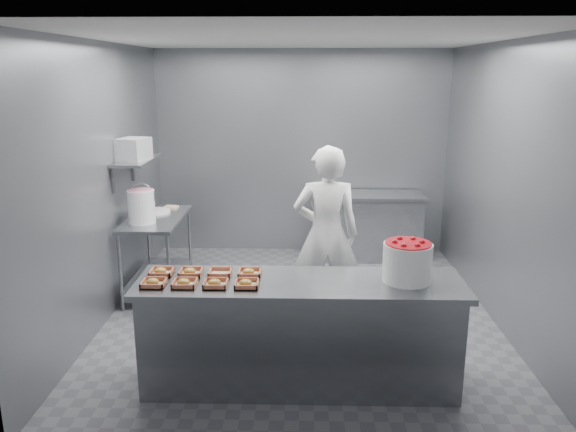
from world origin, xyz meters
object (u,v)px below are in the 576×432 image
object	(u,v)px
tray_4	(161,272)
worker	(326,235)
tray_3	(246,284)
back_counter	(367,226)
tray_0	(154,283)
tray_5	(191,272)
tray_7	(249,272)
appliance	(134,149)
tray_6	(220,272)
prep_table	(157,243)
tray_2	(215,283)
service_counter	(300,333)
tray_1	(184,283)
strawberry_tub	(407,261)
glaze_bucket	(141,206)

from	to	relation	value
tray_4	worker	world-z (taller)	worker
tray_4	tray_3	bearing A→B (deg)	-18.82
back_counter	tray_0	xyz separation A→B (m)	(-2.03, -3.37, 0.47)
tray_5	tray_7	world-z (taller)	same
back_counter	tray_4	size ratio (longest dim) A/B	8.01
tray_3	appliance	size ratio (longest dim) A/B	0.58
appliance	tray_6	bearing A→B (deg)	-40.31
prep_table	worker	bearing A→B (deg)	-19.43
tray_3	worker	size ratio (longest dim) A/B	0.10
back_counter	tray_2	world-z (taller)	tray_2
back_counter	tray_3	world-z (taller)	tray_3
service_counter	tray_2	size ratio (longest dim) A/B	13.88
worker	tray_7	bearing A→B (deg)	59.36
tray_5	appliance	distance (m)	2.11
tray_5	tray_6	world-z (taller)	tray_5
worker	appliance	bearing A→B (deg)	-16.18
tray_2	tray_5	bearing A→B (deg)	134.36
prep_table	tray_4	world-z (taller)	tray_4
tray_6	prep_table	bearing A→B (deg)	118.68
tray_0	tray_3	xyz separation A→B (m)	(0.72, 0.00, 0.00)
tray_1	worker	world-z (taller)	worker
tray_1	tray_3	bearing A→B (deg)	0.00
tray_1	back_counter	bearing A→B (deg)	62.00
strawberry_tub	tray_4	bearing A→B (deg)	177.24
appliance	prep_table	bearing A→B (deg)	43.62
prep_table	back_counter	size ratio (longest dim) A/B	0.80
tray_3	appliance	bearing A→B (deg)	125.35
glaze_bucket	back_counter	bearing A→B (deg)	30.59
tray_0	tray_4	xyz separation A→B (m)	(0.00, 0.25, 0.00)
prep_table	appliance	size ratio (longest dim) A/B	3.75
tray_7	worker	world-z (taller)	worker
tray_0	tray_3	bearing A→B (deg)	0.00
strawberry_tub	tray_5	bearing A→B (deg)	176.85
tray_0	strawberry_tub	world-z (taller)	strawberry_tub
tray_1	tray_2	bearing A→B (deg)	0.00
tray_6	appliance	world-z (taller)	appliance
tray_6	tray_3	bearing A→B (deg)	-46.01
prep_table	strawberry_tub	xyz separation A→B (m)	(2.49, -1.92, 0.48)
prep_table	worker	distance (m)	2.05
appliance	tray_4	bearing A→B (deg)	-52.70
prep_table	tray_2	size ratio (longest dim) A/B	6.40
back_counter	tray_1	bearing A→B (deg)	-118.00
worker	glaze_bucket	bearing A→B (deg)	-12.43
tray_7	glaze_bucket	bearing A→B (deg)	129.88
prep_table	service_counter	bearing A→B (deg)	-49.76
tray_1	tray_6	world-z (taller)	tray_1
worker	tray_6	bearing A→B (deg)	51.34
prep_table	appliance	distance (m)	1.11
back_counter	glaze_bucket	bearing A→B (deg)	-149.41
service_counter	appliance	size ratio (longest dim) A/B	8.12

